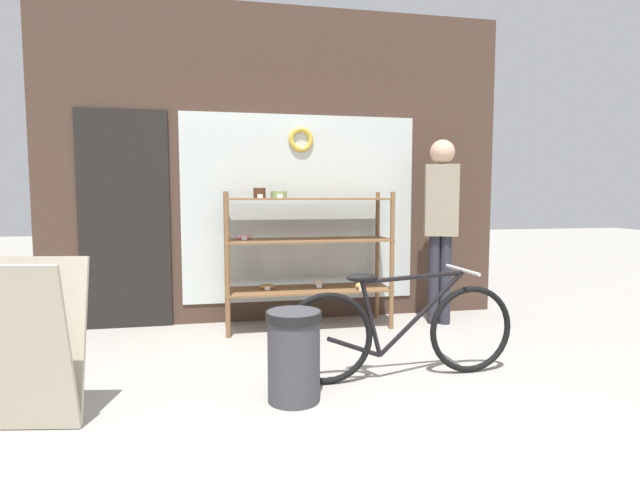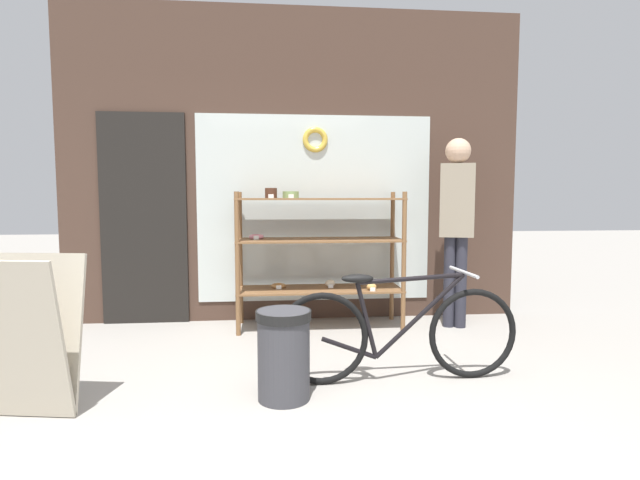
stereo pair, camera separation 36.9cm
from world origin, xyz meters
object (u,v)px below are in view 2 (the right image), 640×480
Objects in this scene: display_case at (317,245)px; sandwich_board at (24,337)px; trash_bin at (284,351)px; bicycle at (398,332)px; pedestrian at (457,215)px.

sandwich_board is at bearing -135.68° from display_case.
sandwich_board is 1.51m from trash_bin.
display_case is 1.71× the size of sandwich_board.
trash_bin is at bearing 13.60° from sandwich_board.
bicycle reaches higher than trash_bin.
pedestrian is 3.21× the size of trash_bin.
bicycle is at bearing 18.01° from sandwich_board.
sandwich_board is 1.64× the size of trash_bin.
display_case is at bearing -166.21° from pedestrian.
sandwich_board is 3.68m from pedestrian.
display_case is at bearing 77.88° from trash_bin.
pedestrian is at bearing 54.60° from bicycle.
display_case is 2.63m from sandwich_board.
display_case is at bearing 54.06° from sandwich_board.
pedestrian is at bearing -5.39° from display_case.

